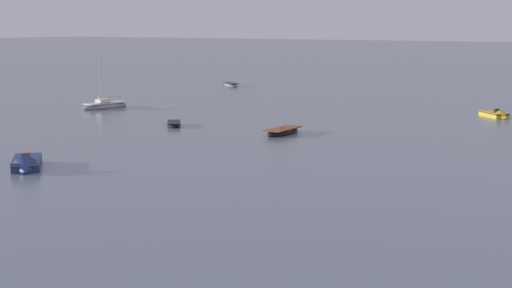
% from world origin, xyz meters
% --- Properties ---
extents(rowboat_moored_0, '(3.19, 3.48, 0.56)m').
position_xyz_m(rowboat_moored_0, '(-11.89, 46.69, 0.15)').
color(rowboat_moored_0, black).
rests_on(rowboat_moored_0, ground).
extents(motorboat_moored_1, '(3.97, 3.85, 1.41)m').
position_xyz_m(motorboat_moored_1, '(10.99, 69.66, 0.19)').
color(motorboat_moored_1, gold).
rests_on(motorboat_moored_1, ground).
extents(sailboat_moored_0, '(2.62, 5.98, 6.48)m').
position_xyz_m(sailboat_moored_0, '(-27.98, 53.99, 0.28)').
color(sailboat_moored_0, gray).
rests_on(sailboat_moored_0, ground).
extents(rowboat_moored_1, '(1.81, 4.68, 0.73)m').
position_xyz_m(rowboat_moored_1, '(-0.75, 47.82, 0.20)').
color(rowboat_moored_1, black).
rests_on(rowboat_moored_1, ground).
extents(motorboat_moored_2, '(4.81, 4.63, 1.70)m').
position_xyz_m(motorboat_moored_2, '(-6.01, 24.86, 0.23)').
color(motorboat_moored_2, navy).
rests_on(motorboat_moored_2, ground).
extents(rowboat_moored_4, '(4.51, 4.06, 0.72)m').
position_xyz_m(rowboat_moored_4, '(-34.44, 86.90, 0.19)').
color(rowboat_moored_4, gray).
rests_on(rowboat_moored_4, ground).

